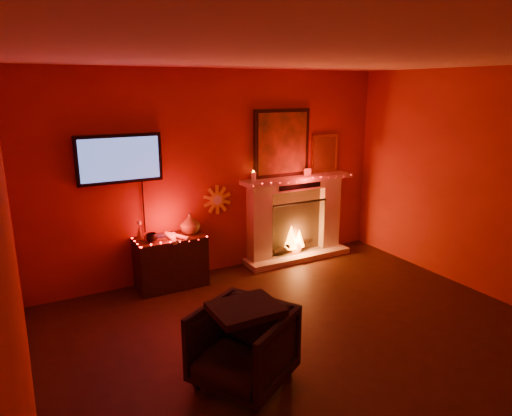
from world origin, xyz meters
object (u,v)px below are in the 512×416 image
Objects in this scene: console_table at (172,259)px; armchair at (243,347)px; fireplace at (295,210)px; sunburst_clock at (217,200)px; tv at (120,159)px.

console_table is 2.19m from armchair.
fireplace is 3.11m from armchair.
console_table is at bearing -163.43° from sunburst_clock.
sunburst_clock is (-1.19, 0.09, 0.28)m from fireplace.
armchair is (-0.85, -2.41, -0.66)m from sunburst_clock.
armchair is (-2.04, -2.32, -0.38)m from fireplace.
sunburst_clock reaches higher than console_table.
armchair is at bearing -131.37° from fireplace.
console_table reaches higher than armchair.
tv is 2.75m from armchair.
armchair is at bearing -92.93° from console_table.
tv is 1.39m from console_table.
fireplace is 1.76× the size of tv.
fireplace is 5.45× the size of sunburst_clock.
tv is (-2.44, 0.06, 0.92)m from fireplace.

